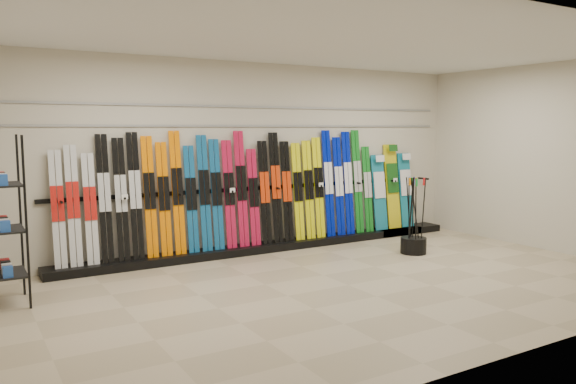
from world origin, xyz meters
TOP-DOWN VIEW (x-y plane):
  - floor at (0.00, 0.00)m, footprint 8.00×8.00m
  - back_wall at (0.00, 2.50)m, footprint 8.00×0.00m
  - right_wall at (4.00, 0.00)m, footprint 0.00×5.00m
  - ceiling at (0.00, 0.00)m, footprint 8.00×8.00m
  - ski_rack_base at (0.22, 2.28)m, footprint 8.00×0.40m
  - skis at (-0.44, 2.33)m, footprint 5.37×0.23m
  - snowboards at (2.77, 2.35)m, footprint 0.92×0.24m
  - accessory_rack at (-3.75, 1.35)m, footprint 0.40×0.60m
  - pole_bin at (1.97, 0.92)m, footprint 0.41×0.41m
  - ski_poles at (1.97, 0.94)m, footprint 0.27×0.31m
  - slatwall_rail_0 at (0.00, 2.48)m, footprint 7.60×0.02m
  - slatwall_rail_1 at (0.00, 2.48)m, footprint 7.60×0.02m

SIDE VIEW (x-z plane):
  - floor at x=0.00m, z-range 0.00..0.00m
  - ski_rack_base at x=0.22m, z-range 0.00..0.12m
  - pole_bin at x=1.97m, z-range 0.00..0.25m
  - ski_poles at x=1.97m, z-range 0.02..1.20m
  - snowboards at x=2.77m, z-range 0.06..1.61m
  - accessory_rack at x=-3.75m, z-range 0.00..1.90m
  - skis at x=-0.44m, z-range 0.06..1.87m
  - back_wall at x=0.00m, z-range -2.50..5.50m
  - right_wall at x=4.00m, z-range -1.00..4.00m
  - slatwall_rail_0 at x=0.00m, z-range 1.98..2.02m
  - slatwall_rail_1 at x=0.00m, z-range 2.28..2.31m
  - ceiling at x=0.00m, z-range 3.00..3.00m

